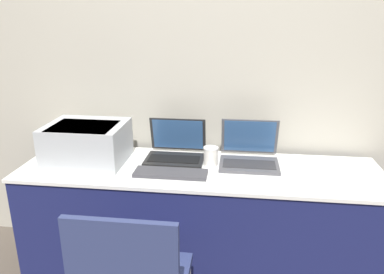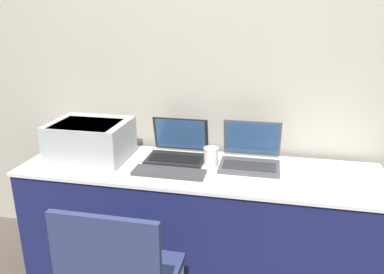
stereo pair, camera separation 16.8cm
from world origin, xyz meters
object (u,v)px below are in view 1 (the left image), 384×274
Objects in this scene: printer at (87,142)px; external_keyboard at (171,173)px; coffee_cup at (211,156)px; laptop_right at (249,154)px; laptop_left at (176,150)px.

printer is 1.12× the size of external_keyboard.
printer is 0.75m from coffee_cup.
external_keyboard is at bearing -151.61° from laptop_right.
laptop_left is at bearing 93.12° from external_keyboard.
laptop_right is 0.50m from external_keyboard.
printer is at bearing -167.13° from laptop_left.
printer is 1.32× the size of laptop_right.
printer is at bearing -176.96° from coffee_cup.
laptop_left is 0.86× the size of external_keyboard.
laptop_left reaches higher than external_keyboard.
laptop_right is at bearing 15.06° from coffee_cup.
laptop_left is 0.24m from coffee_cup.
coffee_cup is at bearing -164.94° from laptop_right.
coffee_cup is at bearing 39.81° from external_keyboard.
external_keyboard is 3.70× the size of coffee_cup.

